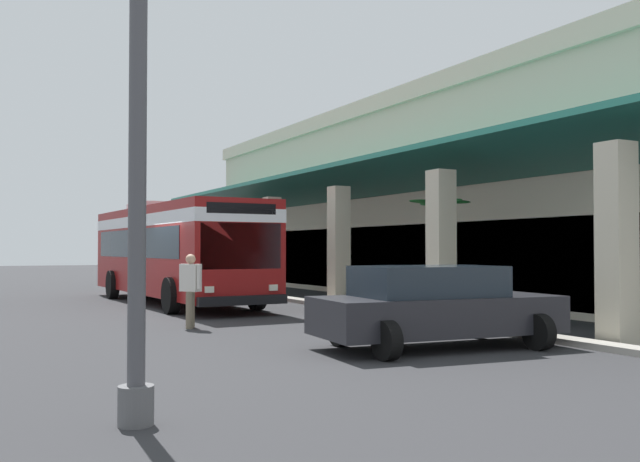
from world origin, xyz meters
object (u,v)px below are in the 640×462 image
at_px(pedestrian, 190,287).
at_px(transit_bus, 174,246).
at_px(parked_sedan_charcoal, 435,306).
at_px(potted_palm, 440,284).

bearing_deg(pedestrian, transit_bus, 166.76).
distance_m(parked_sedan_charcoal, potted_palm, 6.56).
xyz_separation_m(pedestrian, potted_palm, (-0.00, 6.95, -0.11)).
bearing_deg(parked_sedan_charcoal, pedestrian, -150.68).
relative_size(parked_sedan_charcoal, pedestrian, 2.75).
distance_m(transit_bus, parked_sedan_charcoal, 12.50).
relative_size(parked_sedan_charcoal, potted_palm, 1.45).
xyz_separation_m(transit_bus, parked_sedan_charcoal, (12.40, 1.18, -1.10)).
relative_size(transit_bus, pedestrian, 6.82).
xyz_separation_m(parked_sedan_charcoal, potted_palm, (-5.15, 4.06, 0.06)).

